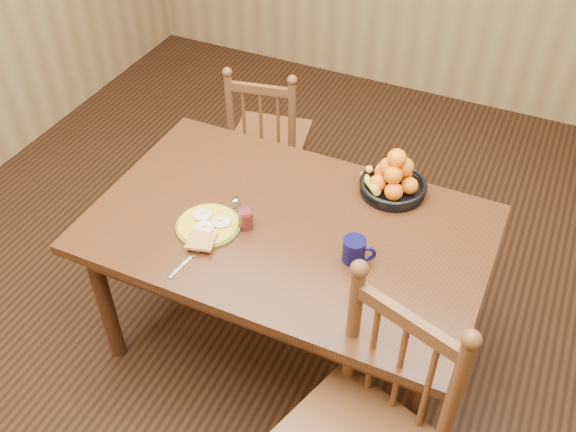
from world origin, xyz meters
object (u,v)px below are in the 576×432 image
at_px(dining_table, 288,240).
at_px(breakfast_plate, 208,226).
at_px(chair_far, 268,138).
at_px(coffee_mug, 355,250).
at_px(fruit_bowl, 393,180).

xyz_separation_m(dining_table, breakfast_plate, (-0.29, -0.15, 0.10)).
distance_m(chair_far, coffee_mug, 1.35).
distance_m(dining_table, fruit_bowl, 0.52).
bearing_deg(dining_table, fruit_bowl, 50.23).
distance_m(dining_table, coffee_mug, 0.35).
distance_m(breakfast_plate, coffee_mug, 0.60).
bearing_deg(dining_table, chair_far, 120.63).
distance_m(breakfast_plate, fruit_bowl, 0.80).
height_order(breakfast_plate, fruit_bowl, fruit_bowl).
relative_size(breakfast_plate, coffee_mug, 2.24).
relative_size(breakfast_plate, fruit_bowl, 1.03).
bearing_deg(coffee_mug, fruit_bowl, 89.38).
relative_size(dining_table, fruit_bowl, 5.52).
xyz_separation_m(dining_table, fruit_bowl, (0.32, 0.38, 0.15)).
height_order(chair_far, breakfast_plate, chair_far).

